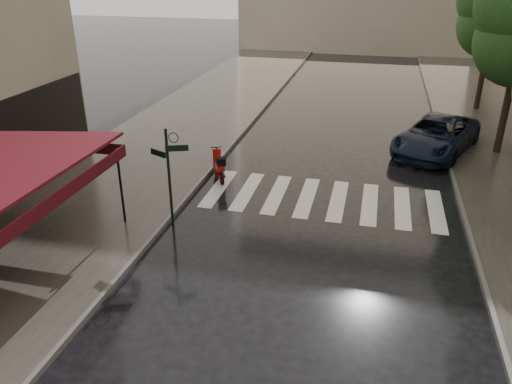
% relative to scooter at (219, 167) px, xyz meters
% --- Properties ---
extents(ground, '(120.00, 120.00, 0.00)m').
position_rel_scooter_xyz_m(ground, '(0.92, -6.81, -0.49)').
color(ground, black).
rests_on(ground, ground).
extents(sidewalk_near, '(6.00, 60.00, 0.12)m').
position_rel_scooter_xyz_m(sidewalk_near, '(-3.58, 5.19, -0.43)').
color(sidewalk_near, '#38332D').
rests_on(sidewalk_near, ground).
extents(curb_near, '(0.12, 60.00, 0.16)m').
position_rel_scooter_xyz_m(curb_near, '(-0.53, 5.19, -0.41)').
color(curb_near, '#595651').
rests_on(curb_near, ground).
extents(curb_far, '(0.12, 60.00, 0.16)m').
position_rel_scooter_xyz_m(curb_far, '(8.37, 5.19, -0.41)').
color(curb_far, '#595651').
rests_on(curb_far, ground).
extents(crosswalk, '(7.85, 3.20, 0.01)m').
position_rel_scooter_xyz_m(crosswalk, '(3.89, -0.81, -0.48)').
color(crosswalk, silver).
rests_on(crosswalk, ground).
extents(signpost, '(1.17, 0.29, 3.10)m').
position_rel_scooter_xyz_m(signpost, '(-0.27, -3.81, 1.34)').
color(signpost, black).
rests_on(signpost, ground).
extents(tree_far, '(3.80, 3.80, 8.16)m').
position_rel_scooter_xyz_m(tree_far, '(10.62, 12.19, 4.97)').
color(tree_far, black).
rests_on(tree_far, sidewalk_far).
extents(scooter, '(0.89, 1.46, 1.05)m').
position_rel_scooter_xyz_m(scooter, '(0.00, 0.00, 0.00)').
color(scooter, black).
rests_on(scooter, ground).
extents(parked_car, '(4.27, 5.84, 1.48)m').
position_rel_scooter_xyz_m(parked_car, '(7.92, 4.85, 0.25)').
color(parked_car, black).
rests_on(parked_car, ground).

